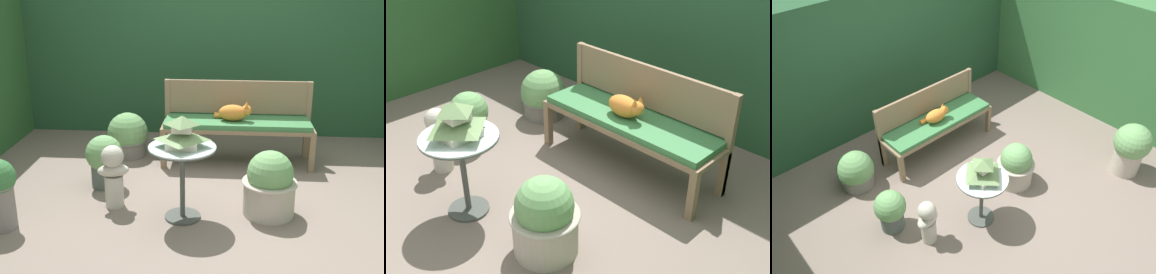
% 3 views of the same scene
% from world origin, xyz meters
% --- Properties ---
extents(ground, '(30.00, 30.00, 0.00)m').
position_xyz_m(ground, '(0.00, 0.00, 0.00)').
color(ground, '#75665B').
extents(foliage_hedge_back, '(6.40, 0.78, 2.03)m').
position_xyz_m(foliage_hedge_back, '(0.00, 2.29, 1.01)').
color(foliage_hedge_back, '#234C2D').
rests_on(foliage_hedge_back, ground).
extents(garden_bench, '(1.64, 0.48, 0.50)m').
position_xyz_m(garden_bench, '(0.22, 0.91, 0.43)').
color(garden_bench, '#7F664C').
rests_on(garden_bench, ground).
extents(bench_backrest, '(1.64, 0.06, 0.88)m').
position_xyz_m(bench_backrest, '(0.22, 1.13, 0.64)').
color(bench_backrest, '#7F664C').
rests_on(bench_backrest, ground).
extents(cat, '(0.40, 0.21, 0.21)m').
position_xyz_m(cat, '(0.19, 0.88, 0.59)').
color(cat, orange).
rests_on(cat, garden_bench).
extents(patio_table, '(0.57, 0.57, 0.65)m').
position_xyz_m(patio_table, '(-0.25, -0.42, 0.51)').
color(patio_table, '#424742').
rests_on(patio_table, ground).
extents(pagoda_birdhouse, '(0.35, 0.35, 0.26)m').
position_xyz_m(pagoda_birdhouse, '(-0.25, -0.42, 0.77)').
color(pagoda_birdhouse, beige).
rests_on(pagoda_birdhouse, patio_table).
extents(garden_bust, '(0.31, 0.22, 0.58)m').
position_xyz_m(garden_bust, '(-0.88, -0.25, 0.32)').
color(garden_bust, '#B7B2A3').
rests_on(garden_bust, ground).
extents(potted_plant_bench_left, '(0.46, 0.46, 0.51)m').
position_xyz_m(potted_plant_bench_left, '(-1.02, 1.03, 0.23)').
color(potted_plant_bench_left, slate).
rests_on(potted_plant_bench_left, ground).
extents(potted_plant_table_far, '(0.48, 0.48, 0.58)m').
position_xyz_m(potted_plant_table_far, '(0.50, -0.29, 0.27)').
color(potted_plant_table_far, '#ADA393').
rests_on(potted_plant_table_far, ground).
extents(potted_plant_bench_right, '(0.36, 0.36, 0.52)m').
position_xyz_m(potted_plant_bench_right, '(-1.07, 0.18, 0.28)').
color(potted_plant_bench_right, '#4C5651').
rests_on(potted_plant_bench_right, ground).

